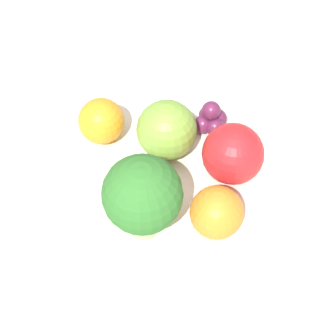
# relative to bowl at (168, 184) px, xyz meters

# --- Properties ---
(ground_plane) EXTENTS (6.00, 6.00, 0.00)m
(ground_plane) POSITION_rel_bowl_xyz_m (0.00, 0.00, -0.03)
(ground_plane) COLOR gray
(table_surface) EXTENTS (1.20, 1.20, 0.02)m
(table_surface) POSITION_rel_bowl_xyz_m (0.00, 0.00, -0.02)
(table_surface) COLOR #B2C6B2
(table_surface) RESTS_ON ground_plane
(bowl) EXTENTS (0.20, 0.20, 0.03)m
(bowl) POSITION_rel_bowl_xyz_m (0.00, 0.00, 0.00)
(bowl) COLOR silver
(bowl) RESTS_ON table_surface
(broccoli) EXTENTS (0.06, 0.06, 0.08)m
(broccoli) POSITION_rel_bowl_xyz_m (0.03, 0.05, 0.06)
(broccoli) COLOR #99C17A
(broccoli) RESTS_ON bowl
(apple_red) EXTENTS (0.05, 0.05, 0.05)m
(apple_red) POSITION_rel_bowl_xyz_m (-0.01, -0.03, 0.04)
(apple_red) COLOR olive
(apple_red) RESTS_ON bowl
(apple_green) EXTENTS (0.05, 0.05, 0.05)m
(apple_green) POSITION_rel_bowl_xyz_m (-0.05, 0.01, 0.04)
(apple_green) COLOR red
(apple_green) RESTS_ON bowl
(orange_front) EXTENTS (0.04, 0.04, 0.04)m
(orange_front) POSITION_rel_bowl_xyz_m (-0.02, 0.06, 0.04)
(orange_front) COLOR orange
(orange_front) RESTS_ON bowl
(orange_back) EXTENTS (0.04, 0.04, 0.04)m
(orange_back) POSITION_rel_bowl_xyz_m (0.05, -0.06, 0.04)
(orange_back) COLOR orange
(orange_back) RESTS_ON bowl
(grape_cluster) EXTENTS (0.03, 0.03, 0.03)m
(grape_cluster) POSITION_rel_bowl_xyz_m (-0.05, -0.04, 0.03)
(grape_cluster) COLOR #5B1E42
(grape_cluster) RESTS_ON bowl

